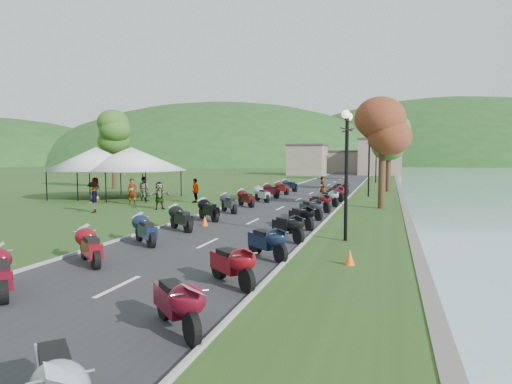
% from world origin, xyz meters
% --- Properties ---
extents(road, '(7.00, 120.00, 0.02)m').
position_xyz_m(road, '(0.00, 40.00, 0.01)').
color(road, '#2A2A2C').
rests_on(road, ground).
extents(hills_backdrop, '(360.00, 120.00, 76.00)m').
position_xyz_m(hills_backdrop, '(0.00, 200.00, 0.00)').
color(hills_backdrop, '#285621').
rests_on(hills_backdrop, ground).
extents(far_building, '(18.00, 16.00, 5.00)m').
position_xyz_m(far_building, '(-2.00, 85.00, 2.50)').
color(far_building, gray).
rests_on(far_building, ground).
extents(moto_row_left, '(2.60, 45.21, 1.10)m').
position_xyz_m(moto_row_left, '(-2.28, 20.09, 0.55)').
color(moto_row_left, '#331411').
rests_on(moto_row_left, ground).
extents(moto_row_right, '(2.60, 44.26, 1.10)m').
position_xyz_m(moto_row_right, '(2.74, 19.01, 0.55)').
color(moto_row_right, '#331411').
rests_on(moto_row_right, ground).
extents(vendor_tent_main, '(5.66, 5.66, 4.00)m').
position_xyz_m(vendor_tent_main, '(-12.65, 31.32, 2.00)').
color(vendor_tent_main, silver).
rests_on(vendor_tent_main, ground).
extents(vendor_tent_side, '(5.08, 5.08, 4.00)m').
position_xyz_m(vendor_tent_side, '(-15.26, 30.53, 2.00)').
color(vendor_tent_side, silver).
rests_on(vendor_tent_side, ground).
extents(tree_lakeside, '(2.87, 2.87, 7.98)m').
position_xyz_m(tree_lakeside, '(6.16, 29.75, 3.99)').
color(tree_lakeside, '#3F7325').
rests_on(tree_lakeside, ground).
extents(pedestrian_a, '(0.79, 0.70, 1.79)m').
position_xyz_m(pedestrian_a, '(-10.25, 27.42, 0.00)').
color(pedestrian_a, slate).
rests_on(pedestrian_a, ground).
extents(pedestrian_b, '(0.97, 0.69, 1.80)m').
position_xyz_m(pedestrian_b, '(-10.83, 29.97, 0.00)').
color(pedestrian_b, slate).
rests_on(pedestrian_b, ground).
extents(pedestrian_c, '(0.96, 1.27, 1.82)m').
position_xyz_m(pedestrian_c, '(-10.11, 22.94, 0.00)').
color(pedestrian_c, slate).
rests_on(pedestrian_c, ground).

